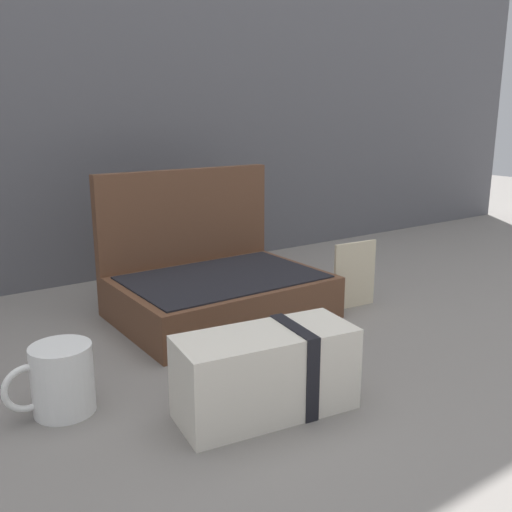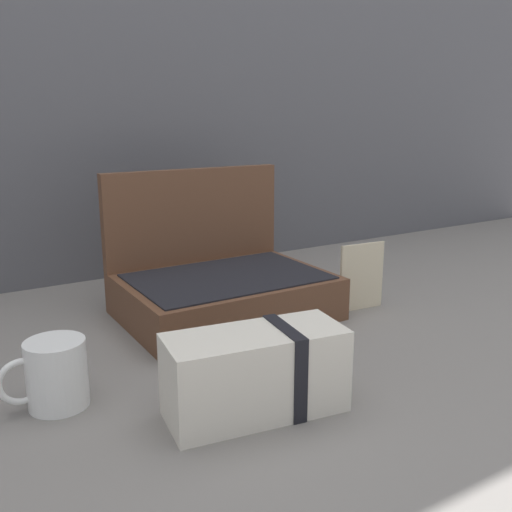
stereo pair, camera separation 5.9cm
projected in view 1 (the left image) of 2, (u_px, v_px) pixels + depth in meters
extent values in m
plane|color=slate|center=(238.00, 345.00, 1.04)|extent=(6.00, 6.00, 0.00)
cube|color=brown|center=(223.00, 298.00, 1.16)|extent=(0.41, 0.28, 0.09)
cube|color=black|center=(223.00, 277.00, 1.15)|extent=(0.38, 0.25, 0.00)
cube|color=brown|center=(186.00, 236.00, 1.26)|extent=(0.41, 0.02, 0.29)
cube|color=silver|center=(266.00, 373.00, 0.79)|extent=(0.26, 0.14, 0.12)
cube|color=black|center=(293.00, 367.00, 0.81)|extent=(0.03, 0.11, 0.12)
cylinder|color=white|center=(63.00, 379.00, 0.80)|extent=(0.09, 0.09, 0.10)
torus|color=white|center=(28.00, 388.00, 0.77)|extent=(0.07, 0.01, 0.07)
cube|color=beige|center=(355.00, 275.00, 1.22)|extent=(0.11, 0.02, 0.14)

